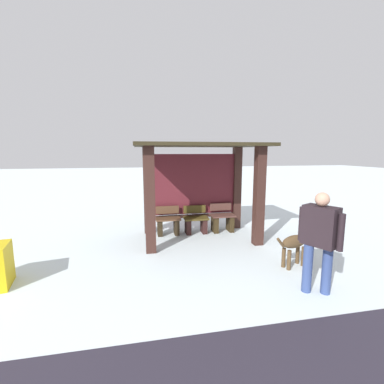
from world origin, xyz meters
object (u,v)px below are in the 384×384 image
bench_center_inside (196,222)px  dog (296,243)px  bench_right_inside (222,221)px  bus_shelter (198,173)px  bench_left_inside (168,223)px  person_walking (320,235)px

bench_center_inside → dog: bearing=-59.5°
bench_center_inside → bench_right_inside: bearing=-0.0°
bus_shelter → bench_left_inside: bus_shelter is taller
dog → bus_shelter: bearing=123.3°
bench_left_inside → dog: size_ratio=0.85×
bench_center_inside → bench_right_inside: size_ratio=0.95×
bench_center_inside → person_walking: (1.16, -3.24, 0.62)m
bus_shelter → person_walking: bus_shelter is taller
dog → bench_center_inside: bearing=120.5°
bench_right_inside → dog: bench_right_inside is taller
bench_left_inside → bench_right_inside: size_ratio=0.98×
bus_shelter → dog: (1.38, -2.11, -1.16)m
bench_left_inside → person_walking: size_ratio=0.47×
bus_shelter → dog: size_ratio=3.57×
bench_center_inside → bench_left_inside: bearing=-179.9°
bench_right_inside → bench_center_inside: bearing=180.0°
bench_left_inside → bench_center_inside: bench_left_inside is taller
bench_left_inside → person_walking: person_walking is taller
bench_right_inside → person_walking: person_walking is taller
bus_shelter → bench_right_inside: 1.51m
bus_shelter → bench_center_inside: bus_shelter is taller
bench_left_inside → bus_shelter: bearing=-17.9°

